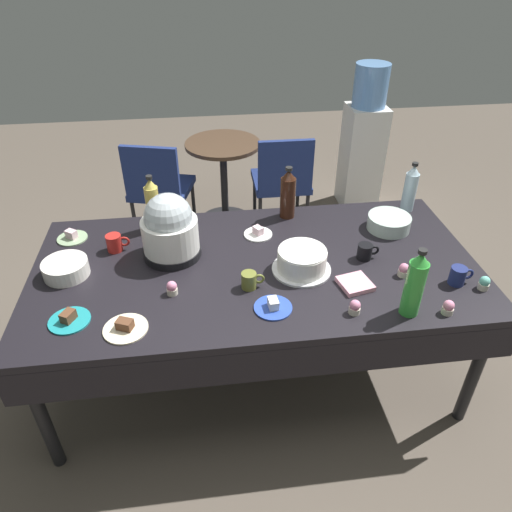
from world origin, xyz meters
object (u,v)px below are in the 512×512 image
at_px(dessert_plate_white, 258,233).
at_px(potluck_table, 256,274).
at_px(cupcake_lemon, 172,288).
at_px(soda_bottle_ginger_ale, 153,205).
at_px(frosted_layer_cake, 302,261).
at_px(glass_salad_bowl, 389,222).
at_px(cupcake_mint, 448,307).
at_px(soda_bottle_cola, 288,194).
at_px(maroon_chair_left, 158,185).
at_px(slow_cooker, 170,229).
at_px(cupcake_cocoa, 355,307).
at_px(dessert_plate_teal, 69,319).
at_px(water_cooler, 363,142).
at_px(soda_bottle_water, 410,188).
at_px(soda_bottle_lime_soda, 415,284).
at_px(ceramic_snack_bowl, 66,268).
at_px(dessert_plate_sage, 72,237).
at_px(dessert_plate_cream, 125,327).
at_px(cupcake_vanilla, 192,226).
at_px(coffee_mug_navy, 458,276).
at_px(cupcake_berry, 484,283).
at_px(coffee_mug_red, 115,243).
at_px(dessert_plate_cobalt, 273,306).
at_px(coffee_mug_olive, 250,280).
at_px(round_cafe_table, 224,168).
at_px(cupcake_rose, 404,270).

bearing_deg(dessert_plate_white, potluck_table, -99.63).
bearing_deg(cupcake_lemon, soda_bottle_ginger_ale, 99.69).
bearing_deg(soda_bottle_ginger_ale, frosted_layer_cake, -33.94).
height_order(glass_salad_bowl, soda_bottle_ginger_ale, soda_bottle_ginger_ale).
height_order(cupcake_mint, soda_bottle_cola, soda_bottle_cola).
bearing_deg(maroon_chair_left, glass_salad_bowl, -42.76).
height_order(potluck_table, frosted_layer_cake, frosted_layer_cake).
distance_m(slow_cooker, soda_bottle_ginger_ale, 0.29).
distance_m(cupcake_cocoa, soda_bottle_cola, 0.88).
xyz_separation_m(dessert_plate_teal, maroon_chair_left, (0.27, 1.79, -0.27)).
bearing_deg(potluck_table, water_cooler, 58.01).
relative_size(soda_bottle_water, water_cooler, 0.24).
distance_m(soda_bottle_lime_soda, maroon_chair_left, 2.29).
height_order(ceramic_snack_bowl, dessert_plate_sage, ceramic_snack_bowl).
xyz_separation_m(frosted_layer_cake, dessert_plate_cream, (-0.81, -0.31, -0.04)).
bearing_deg(dessert_plate_cream, dessert_plate_white, 45.67).
relative_size(maroon_chair_left, water_cooler, 0.69).
bearing_deg(cupcake_vanilla, coffee_mug_navy, -26.91).
distance_m(potluck_table, cupcake_berry, 1.07).
bearing_deg(cupcake_vanilla, coffee_mug_red, -161.42).
xyz_separation_m(glass_salad_bowl, coffee_mug_navy, (0.15, -0.51, 0.01)).
height_order(frosted_layer_cake, dessert_plate_cobalt, frosted_layer_cake).
distance_m(soda_bottle_cola, coffee_mug_olive, 0.70).
height_order(cupcake_lemon, round_cafe_table, cupcake_lemon).
bearing_deg(soda_bottle_water, soda_bottle_cola, 178.97).
distance_m(slow_cooker, ceramic_snack_bowl, 0.53).
relative_size(dessert_plate_cobalt, coffee_mug_red, 1.43).
bearing_deg(coffee_mug_navy, cupcake_rose, 158.64).
bearing_deg(cupcake_lemon, cupcake_rose, -0.11).
distance_m(frosted_layer_cake, dessert_plate_cream, 0.87).
bearing_deg(cupcake_lemon, coffee_mug_olive, 0.35).
bearing_deg(soda_bottle_ginger_ale, coffee_mug_red, -135.53).
relative_size(glass_salad_bowl, coffee_mug_olive, 2.15).
relative_size(dessert_plate_cobalt, cupcake_berry, 2.52).
xyz_separation_m(glass_salad_bowl, maroon_chair_left, (-1.34, 1.24, -0.30)).
xyz_separation_m(dessert_plate_white, soda_bottle_lime_soda, (0.57, -0.71, 0.14)).
bearing_deg(potluck_table, coffee_mug_red, 162.90).
bearing_deg(soda_bottle_lime_soda, glass_salad_bowl, 77.05).
bearing_deg(cupcake_cocoa, soda_bottle_cola, 99.18).
bearing_deg(cupcake_berry, glass_salad_bowl, 113.81).
xyz_separation_m(frosted_layer_cake, dessert_plate_cobalt, (-0.18, -0.26, -0.04)).
bearing_deg(cupcake_berry, dessert_plate_white, 148.67).
bearing_deg(round_cafe_table, cupcake_cocoa, -78.56).
xyz_separation_m(cupcake_berry, cupcake_cocoa, (-0.64, -0.09, 0.00)).
distance_m(glass_salad_bowl, cupcake_vanilla, 1.08).
relative_size(dessert_plate_sage, dessert_plate_cream, 0.85).
relative_size(cupcake_mint, soda_bottle_water, 0.23).
xyz_separation_m(ceramic_snack_bowl, cupcake_mint, (1.69, -0.49, -0.01)).
bearing_deg(soda_bottle_ginger_ale, soda_bottle_water, 1.13).
xyz_separation_m(potluck_table, dessert_plate_cobalt, (0.03, -0.34, 0.07)).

